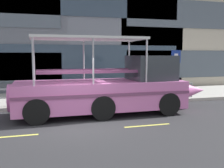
# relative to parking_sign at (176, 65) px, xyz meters

# --- Properties ---
(ground_plane) EXTENTS (120.00, 120.00, 0.00)m
(ground_plane) POSITION_rel_parking_sign_xyz_m (-6.44, -4.21, -2.03)
(ground_plane) COLOR #2B2B2D
(sidewalk) EXTENTS (32.00, 4.80, 0.18)m
(sidewalk) POSITION_rel_parking_sign_xyz_m (-6.44, 1.39, -1.94)
(sidewalk) COLOR #A8A59E
(sidewalk) RESTS_ON ground_plane
(curb_edge) EXTENTS (32.00, 0.18, 0.18)m
(curb_edge) POSITION_rel_parking_sign_xyz_m (-6.44, -1.10, -1.94)
(curb_edge) COLOR #B2ADA3
(curb_edge) RESTS_ON ground_plane
(lane_centreline) EXTENTS (25.80, 0.12, 0.01)m
(lane_centreline) POSITION_rel_parking_sign_xyz_m (-6.44, -5.14, -2.02)
(lane_centreline) COLOR #DBD64C
(lane_centreline) RESTS_ON ground_plane
(curb_guardrail) EXTENTS (11.37, 0.09, 0.85)m
(curb_guardrail) POSITION_rel_parking_sign_xyz_m (-4.99, -0.76, -1.26)
(curb_guardrail) COLOR gray
(curb_guardrail) RESTS_ON sidewalk
(parking_sign) EXTENTS (0.60, 0.12, 2.72)m
(parking_sign) POSITION_rel_parking_sign_xyz_m (0.00, 0.00, 0.00)
(parking_sign) COLOR #4C4F54
(parking_sign) RESTS_ON sidewalk
(duck_tour_boat) EXTENTS (9.14, 2.54, 3.37)m
(duck_tour_boat) POSITION_rel_parking_sign_xyz_m (-4.72, -2.76, -0.92)
(duck_tour_boat) COLOR pink
(duck_tour_boat) RESTS_ON ground_plane
(pedestrian_near_bow) EXTENTS (0.38, 0.31, 1.56)m
(pedestrian_near_bow) POSITION_rel_parking_sign_xyz_m (-1.43, -0.09, -0.90)
(pedestrian_near_bow) COLOR black
(pedestrian_near_bow) RESTS_ON sidewalk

